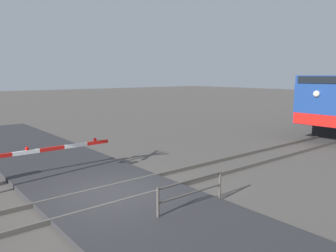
{
  "coord_description": "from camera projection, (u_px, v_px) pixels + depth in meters",
  "views": [
    {
      "loc": [
        9.0,
        -5.05,
        3.89
      ],
      "look_at": [
        -0.79,
        2.94,
        1.94
      ],
      "focal_mm": 35.17,
      "sensor_mm": 36.0,
      "label": 1
    }
  ],
  "objects": [
    {
      "name": "ground_plane",
      "position": [
        113.0,
        197.0,
        10.64
      ],
      "size": [
        160.0,
        160.0,
        0.0
      ],
      "primitive_type": "plane",
      "color": "#514C47"
    },
    {
      "name": "rail_track_right",
      "position": [
        125.0,
        201.0,
        10.08
      ],
      "size": [
        0.08,
        80.0,
        0.15
      ],
      "primitive_type": "cube",
      "color": "#59544C",
      "rests_on": "ground_plane"
    },
    {
      "name": "guard_railing",
      "position": [
        191.0,
        190.0,
        9.48
      ],
      "size": [
        0.08,
        2.51,
        0.95
      ],
      "color": "#4C4742",
      "rests_on": "ground_plane"
    },
    {
      "name": "rail_track_left",
      "position": [
        102.0,
        189.0,
        11.18
      ],
      "size": [
        0.08,
        80.0,
        0.15
      ],
      "primitive_type": "cube",
      "color": "#59544C",
      "rests_on": "ground_plane"
    },
    {
      "name": "road_surface",
      "position": [
        113.0,
        195.0,
        10.63
      ],
      "size": [
        36.0,
        4.59,
        0.14
      ],
      "primitive_type": "cube",
      "color": "#2D2D30",
      "rests_on": "ground_plane"
    }
  ]
}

